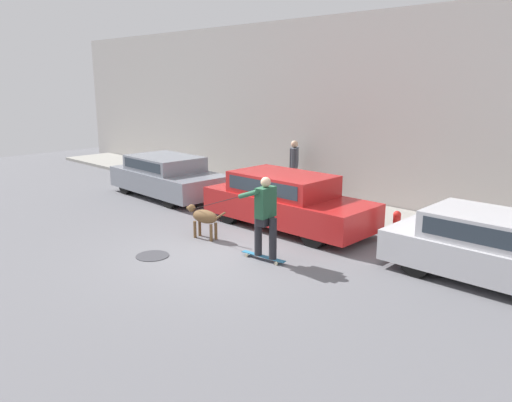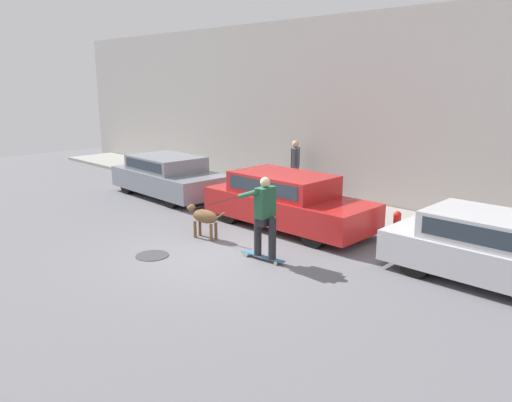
{
  "view_description": "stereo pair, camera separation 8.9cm",
  "coord_description": "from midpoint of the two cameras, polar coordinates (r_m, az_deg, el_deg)",
  "views": [
    {
      "loc": [
        7.5,
        -6.78,
        3.6
      ],
      "look_at": [
        -0.17,
        1.06,
        0.95
      ],
      "focal_mm": 35.0,
      "sensor_mm": 36.0,
      "label": 1
    },
    {
      "loc": [
        7.56,
        -6.72,
        3.6
      ],
      "look_at": [
        -0.17,
        1.06,
        0.95
      ],
      "focal_mm": 35.0,
      "sensor_mm": 36.0,
      "label": 2
    }
  ],
  "objects": [
    {
      "name": "skateboarder",
      "position": [
        10.04,
        0.78,
        -1.48
      ],
      "size": [
        2.91,
        0.65,
        1.75
      ],
      "rotation": [
        0.0,
        0.0,
        3.24
      ],
      "color": "beige",
      "rests_on": "ground_plane"
    },
    {
      "name": "parked_car_1",
      "position": [
        12.44,
        3.27,
        -0.03
      ],
      "size": [
        4.47,
        1.73,
        1.37
      ],
      "rotation": [
        0.0,
        0.0,
        0.01
      ],
      "color": "black",
      "rests_on": "ground_plane"
    },
    {
      "name": "fire_hydrant",
      "position": [
        11.79,
        15.54,
        -2.74
      ],
      "size": [
        0.18,
        0.18,
        0.74
      ],
      "color": "red",
      "rests_on": "ground_plane"
    },
    {
      "name": "parked_car_2",
      "position": [
        10.01,
        25.89,
        -5.11
      ],
      "size": [
        4.12,
        1.7,
        1.27
      ],
      "rotation": [
        0.0,
        0.0,
        0.01
      ],
      "color": "black",
      "rests_on": "ground_plane"
    },
    {
      "name": "dog",
      "position": [
        11.67,
        -6.19,
        -1.84
      ],
      "size": [
        1.14,
        0.43,
        0.77
      ],
      "rotation": [
        0.0,
        0.0,
        3.31
      ],
      "color": "brown",
      "rests_on": "ground_plane"
    },
    {
      "name": "parked_car_0",
      "position": [
        16.11,
        -10.24,
        2.77
      ],
      "size": [
        4.2,
        1.99,
        1.28
      ],
      "rotation": [
        0.0,
        0.0,
        -0.04
      ],
      "color": "black",
      "rests_on": "ground_plane"
    },
    {
      "name": "pedestrian_with_bag",
      "position": [
        15.72,
        4.22,
        4.21
      ],
      "size": [
        0.46,
        0.66,
        1.68
      ],
      "rotation": [
        0.0,
        0.0,
        0.54
      ],
      "color": "#28282D",
      "rests_on": "sidewalk_curb"
    },
    {
      "name": "ground_plane",
      "position": [
        10.73,
        -3.56,
        -6.04
      ],
      "size": [
        36.0,
        36.0,
        0.0
      ],
      "primitive_type": "plane",
      "color": "slate"
    },
    {
      "name": "sidewalk_curb",
      "position": [
        14.08,
        10.49,
        -1.21
      ],
      "size": [
        30.0,
        2.23,
        0.12
      ],
      "color": "gray",
      "rests_on": "ground_plane"
    },
    {
      "name": "manhole_cover",
      "position": [
        10.81,
        -11.98,
        -6.14
      ],
      "size": [
        0.7,
        0.7,
        0.01
      ],
      "color": "#38383D",
      "rests_on": "ground_plane"
    },
    {
      "name": "back_wall",
      "position": [
        14.74,
        13.79,
        9.86
      ],
      "size": [
        32.0,
        0.3,
        5.48
      ],
      "color": "#B2ADA8",
      "rests_on": "ground_plane"
    }
  ]
}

